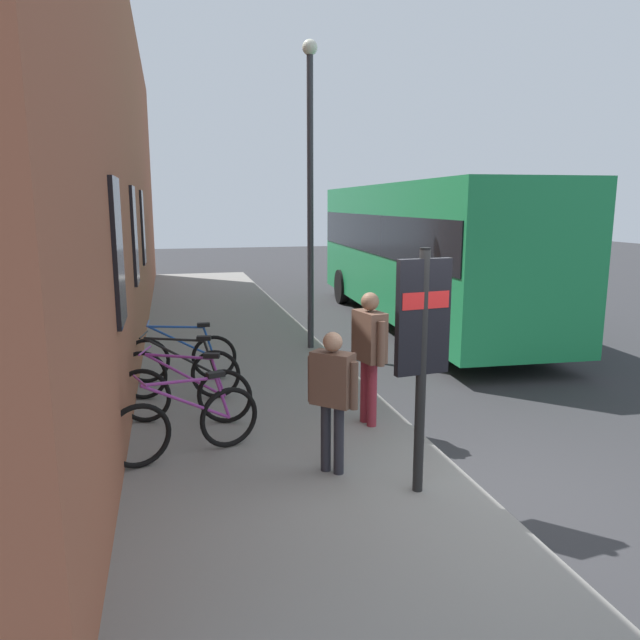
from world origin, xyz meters
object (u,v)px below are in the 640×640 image
bicycle_far_end (180,373)px  city_bus (422,246)px  bicycle_leaning_wall (186,424)px  street_lamp (310,174)px  bicycle_mid_rack (185,394)px  pedestrian_near_bus (332,388)px  bicycle_end_of_row (181,357)px  pedestrian_by_facade (369,345)px  transit_info_sign (423,333)px

bicycle_far_end → city_bus: size_ratio=0.16×
bicycle_leaning_wall → street_lamp: (4.75, -2.53, 2.96)m
bicycle_mid_rack → pedestrian_near_bus: pedestrian_near_bus is taller
bicycle_mid_rack → city_bus: size_ratio=0.16×
bicycle_far_end → bicycle_leaning_wall: bearing=-179.1°
bicycle_mid_rack → bicycle_end_of_row: (1.94, -0.00, 0.00)m
bicycle_leaning_wall → street_lamp: street_lamp is taller
bicycle_far_end → pedestrian_near_bus: (-2.89, -1.51, 0.54)m
pedestrian_by_facade → city_bus: bearing=-28.3°
bicycle_mid_rack → bicycle_far_end: (1.02, 0.04, 0.00)m
bicycle_leaning_wall → pedestrian_near_bus: bearing=-117.7°
bicycle_end_of_row → street_lamp: bearing=-55.8°
bicycle_far_end → city_bus: 7.79m
bicycle_leaning_wall → bicycle_far_end: same height
transit_info_sign → street_lamp: size_ratio=0.42×
bicycle_far_end → bicycle_end_of_row: bearing=-2.7°
bicycle_far_end → street_lamp: (2.63, -2.57, 2.96)m
bicycle_mid_rack → street_lamp: street_lamp is taller
transit_info_sign → city_bus: city_bus is taller
city_bus → transit_info_sign: bearing=156.6°
street_lamp → pedestrian_by_facade: bearing=176.8°
bicycle_leaning_wall → bicycle_far_end: 2.12m
bicycle_leaning_wall → bicycle_far_end: (2.12, 0.03, 0.00)m
bicycle_mid_rack → city_bus: 8.45m
transit_info_sign → pedestrian_near_bus: (0.61, 0.71, -0.67)m
city_bus → pedestrian_by_facade: city_bus is taller
bicycle_far_end → city_bus: bearing=-49.9°
bicycle_leaning_wall → pedestrian_by_facade: size_ratio=0.99×
bicycle_end_of_row → city_bus: (4.01, -5.82, 1.41)m
pedestrian_near_bus → street_lamp: street_lamp is taller
bicycle_leaning_wall → pedestrian_near_bus: (-0.77, -1.47, 0.54)m
bicycle_far_end → transit_info_sign: (-3.50, -2.22, 1.21)m
bicycle_end_of_row → street_lamp: size_ratio=0.31×
city_bus → street_lamp: (-2.30, 3.30, 1.55)m
transit_info_sign → city_bus: bearing=-23.4°
bicycle_far_end → pedestrian_near_bus: bearing=-152.5°
transit_info_sign → city_bus: size_ratio=0.23×
bicycle_mid_rack → street_lamp: size_ratio=0.30×
bicycle_end_of_row → transit_info_sign: (-4.42, -2.18, 1.21)m
pedestrian_by_facade → street_lamp: bearing=-3.2°
bicycle_mid_rack → street_lamp: 5.34m
city_bus → street_lamp: 4.31m
bicycle_end_of_row → transit_info_sign: bearing=-153.8°
bicycle_mid_rack → pedestrian_near_bus: 2.43m
pedestrian_near_bus → bicycle_mid_rack: bearing=38.1°
pedestrian_near_bus → pedestrian_by_facade: (1.26, -0.82, 0.12)m
city_bus → pedestrian_near_bus: 9.00m
bicycle_leaning_wall → pedestrian_by_facade: pedestrian_by_facade is taller
pedestrian_near_bus → transit_info_sign: bearing=-130.6°
city_bus → street_lamp: bearing=124.9°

